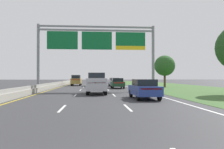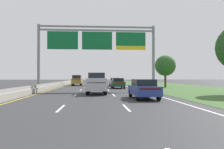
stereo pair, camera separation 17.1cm
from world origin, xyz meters
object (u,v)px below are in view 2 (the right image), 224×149
car_blue_right_lane_sedan (144,89)px  car_darkgreen_right_lane_sedan (118,83)px  pickup_truck_silver (97,83)px  car_white_right_lane_sedan (115,82)px  roadside_tree_mid (165,66)px  overhead_sign_gantry (97,44)px  car_gold_left_lane_suv (77,80)px  car_navy_centre_lane_suv (95,80)px

car_blue_right_lane_sedan → car_darkgreen_right_lane_sedan: size_ratio=1.01×
car_blue_right_lane_sedan → pickup_truck_silver: bearing=31.8°
car_white_right_lane_sedan → car_blue_right_lane_sedan: (0.20, -25.21, 0.00)m
roadside_tree_mid → car_white_right_lane_sedan: bearing=146.7°
overhead_sign_gantry → car_darkgreen_right_lane_sedan: bearing=60.7°
overhead_sign_gantry → car_gold_left_lane_suv: bearing=102.7°
roadside_tree_mid → car_navy_centre_lane_suv: bearing=154.6°
car_gold_left_lane_suv → car_white_right_lane_sedan: bearing=-114.6°
overhead_sign_gantry → car_darkgreen_right_lane_sedan: overhead_sign_gantry is taller
overhead_sign_gantry → roadside_tree_mid: size_ratio=2.79×
overhead_sign_gantry → car_white_right_lane_sedan: (3.44, 13.98, -5.19)m
pickup_truck_silver → car_white_right_lane_sedan: 19.72m
car_white_right_lane_sedan → car_blue_right_lane_sedan: size_ratio=1.00×
car_white_right_lane_sedan → roadside_tree_mid: 10.13m
car_white_right_lane_sedan → roadside_tree_mid: roadside_tree_mid is taller
overhead_sign_gantry → car_blue_right_lane_sedan: bearing=-72.0°
car_gold_left_lane_suv → car_navy_centre_lane_suv: bearing=-130.8°
pickup_truck_silver → car_navy_centre_lane_suv: 19.71m
car_gold_left_lane_suv → roadside_tree_mid: roadside_tree_mid is taller
pickup_truck_silver → car_gold_left_lane_suv: pickup_truck_silver is taller
car_navy_centre_lane_suv → car_white_right_lane_sedan: (3.81, -0.31, -0.28)m
car_white_right_lane_sedan → car_darkgreen_right_lane_sedan: size_ratio=1.01×
overhead_sign_gantry → car_navy_centre_lane_suv: size_ratio=3.20×
car_darkgreen_right_lane_sedan → car_white_right_lane_sedan: bearing=-1.6°
car_gold_left_lane_suv → roadside_tree_mid: 17.96m
car_navy_centre_lane_suv → car_darkgreen_right_lane_sedan: 9.28m
car_white_right_lane_sedan → car_darkgreen_right_lane_sedan: bearing=177.2°
pickup_truck_silver → car_gold_left_lane_suv: 23.11m
car_darkgreen_right_lane_sedan → roadside_tree_mid: (8.35, 2.90, 2.82)m
roadside_tree_mid → car_darkgreen_right_lane_sedan: bearing=-160.9°
overhead_sign_gantry → car_white_right_lane_sedan: 15.30m
overhead_sign_gantry → car_gold_left_lane_suv: size_ratio=3.20×
roadside_tree_mid → overhead_sign_gantry: bearing=-143.3°
car_navy_centre_lane_suv → roadside_tree_mid: size_ratio=0.87×
pickup_truck_silver → car_white_right_lane_sedan: bearing=-9.6°
overhead_sign_gantry → car_navy_centre_lane_suv: overhead_sign_gantry is taller
overhead_sign_gantry → car_blue_right_lane_sedan: overhead_sign_gantry is taller
car_blue_right_lane_sedan → car_darkgreen_right_lane_sedan: 16.97m
car_darkgreen_right_lane_sedan → roadside_tree_mid: size_ratio=0.82×
overhead_sign_gantry → car_white_right_lane_sedan: overhead_sign_gantry is taller
pickup_truck_silver → car_darkgreen_right_lane_sedan: 11.64m
car_darkgreen_right_lane_sedan → roadside_tree_mid: roadside_tree_mid is taller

